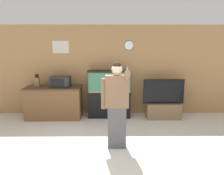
{
  "coord_description": "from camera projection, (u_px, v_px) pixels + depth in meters",
  "views": [
    {
      "loc": [
        0.23,
        -3.49,
        2.04
      ],
      "look_at": [
        0.28,
        1.54,
        1.05
      ],
      "focal_mm": 35.0,
      "sensor_mm": 36.0,
      "label": 1
    }
  ],
  "objects": [
    {
      "name": "wall_back_paneled",
      "position": [
        102.0,
        70.0,
        6.42
      ],
      "size": [
        10.0,
        0.08,
        2.6
      ],
      "color": "#A87A4C",
      "rests_on": "ground_plane"
    },
    {
      "name": "person_standing",
      "position": [
        116.0,
        104.0,
        4.27
      ],
      "size": [
        0.54,
        0.41,
        1.72
      ],
      "color": "#515156",
      "rests_on": "ground_plane"
    },
    {
      "name": "tv_on_stand",
      "position": [
        163.0,
        107.0,
        6.11
      ],
      "size": [
        1.14,
        0.4,
        1.11
      ],
      "color": "brown",
      "rests_on": "ground_plane"
    },
    {
      "name": "knife_block",
      "position": [
        37.0,
        82.0,
        6.01
      ],
      "size": [
        0.13,
        0.12,
        0.36
      ],
      "color": "brown",
      "rests_on": "counter_island"
    },
    {
      "name": "ground_plane",
      "position": [
        97.0,
        163.0,
        3.81
      ],
      "size": [
        18.0,
        18.0,
        0.0
      ],
      "primitive_type": "plane",
      "color": "beige"
    },
    {
      "name": "microwave",
      "position": [
        60.0,
        81.0,
        6.02
      ],
      "size": [
        0.54,
        0.38,
        0.29
      ],
      "color": "black",
      "rests_on": "counter_island"
    },
    {
      "name": "counter_island",
      "position": [
        54.0,
        102.0,
        6.11
      ],
      "size": [
        1.55,
        0.67,
        0.9
      ],
      "color": "brown",
      "rests_on": "ground_plane"
    },
    {
      "name": "aquarium_on_stand",
      "position": [
        109.0,
        94.0,
        6.22
      ],
      "size": [
        1.19,
        0.47,
        1.33
      ],
      "color": "black",
      "rests_on": "ground_plane"
    }
  ]
}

